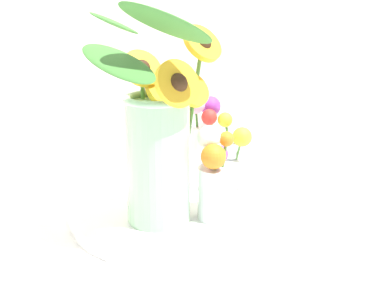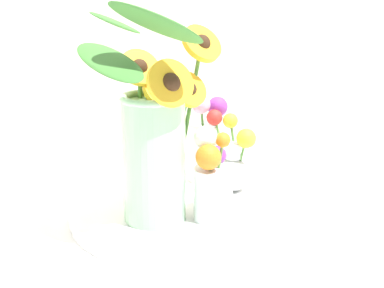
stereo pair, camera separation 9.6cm
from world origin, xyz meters
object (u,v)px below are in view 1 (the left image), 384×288
at_px(serving_tray, 192,209).
at_px(vase_small_center, 216,179).
at_px(vase_bulb_right, 229,159).
at_px(vase_small_back, 199,142).
at_px(mason_jar_sunflowers, 159,139).

relative_size(serving_tray, vase_small_center, 2.76).
height_order(vase_bulb_right, vase_small_back, vase_small_back).
height_order(mason_jar_sunflowers, vase_bulb_right, mason_jar_sunflowers).
relative_size(mason_jar_sunflowers, vase_small_back, 2.05).
relative_size(serving_tray, vase_small_back, 2.42).
bearing_deg(vase_bulb_right, mason_jar_sunflowers, -162.38).
bearing_deg(serving_tray, vase_small_center, -89.53).
distance_m(mason_jar_sunflowers, vase_bulb_right, 0.22).
relative_size(mason_jar_sunflowers, vase_small_center, 2.33).
height_order(serving_tray, vase_bulb_right, vase_bulb_right).
xyz_separation_m(mason_jar_sunflowers, vase_small_back, (0.17, 0.13, -0.06)).
relative_size(vase_small_center, vase_small_back, 0.88).
height_order(mason_jar_sunflowers, vase_small_center, mason_jar_sunflowers).
distance_m(vase_small_center, vase_bulb_right, 0.15).
relative_size(serving_tray, vase_bulb_right, 2.88).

